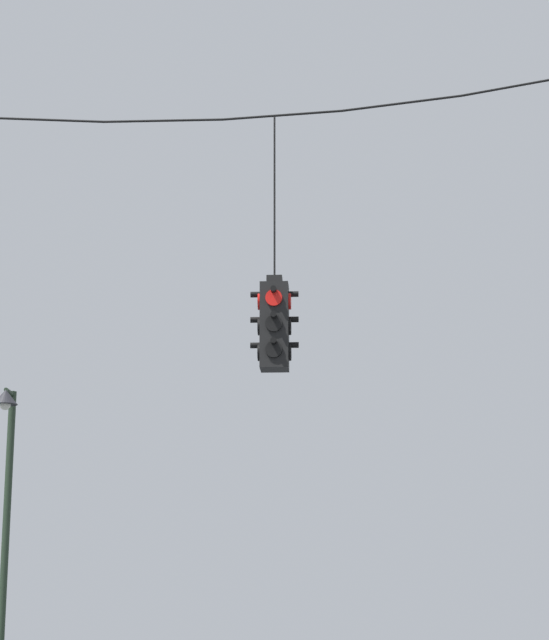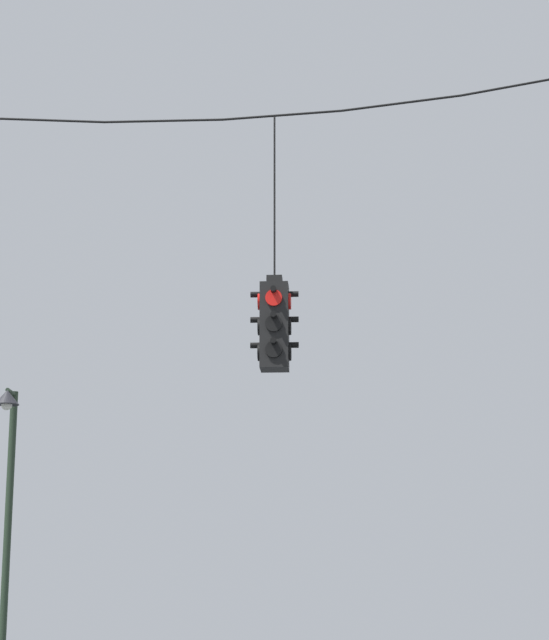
# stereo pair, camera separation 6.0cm
# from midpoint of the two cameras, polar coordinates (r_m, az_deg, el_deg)

# --- Properties ---
(span_wire) EXTENTS (10.46, 0.03, 0.54)m
(span_wire) POSITION_cam_midpoint_polar(r_m,az_deg,el_deg) (15.97, -5.21, 9.63)
(span_wire) COLOR black
(traffic_light_near_left_pole) EXTENTS (0.58, 0.58, 3.23)m
(traffic_light_near_left_pole) POSITION_cam_midpoint_polar(r_m,az_deg,el_deg) (14.95, -0.12, -0.20)
(traffic_light_near_left_pole) COLOR black
(street_lamp) EXTENTS (0.40, 0.70, 5.32)m
(street_lamp) POSITION_cam_midpoint_polar(r_m,az_deg,el_deg) (20.44, -12.30, -7.92)
(street_lamp) COLOR #233323
(street_lamp) RESTS_ON ground_plane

